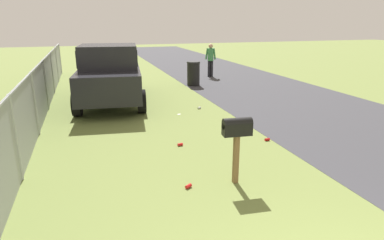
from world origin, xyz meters
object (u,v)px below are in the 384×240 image
(mailbox, at_px, (237,131))
(pickup_truck, at_px, (110,72))
(trash_bin, at_px, (193,73))
(pedestrian, at_px, (211,58))

(mailbox, xyz_separation_m, pickup_truck, (7.00, 1.64, 0.11))
(mailbox, bearing_deg, trash_bin, -7.81)
(pedestrian, bearing_deg, pickup_truck, 149.10)
(pickup_truck, xyz_separation_m, trash_bin, (2.30, -3.82, -0.56))
(trash_bin, bearing_deg, mailbox, 166.79)
(mailbox, distance_m, pedestrian, 11.94)
(mailbox, distance_m, pickup_truck, 7.19)
(mailbox, relative_size, pedestrian, 0.73)
(mailbox, height_order, pedestrian, pedestrian)
(mailbox, xyz_separation_m, pedestrian, (11.33, -3.77, -0.00))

